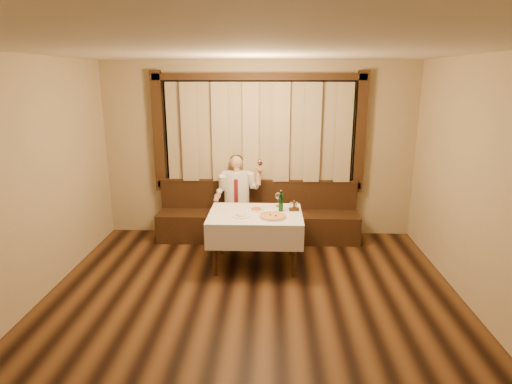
{
  "coord_description": "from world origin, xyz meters",
  "views": [
    {
      "loc": [
        0.22,
        -3.84,
        2.56
      ],
      "look_at": [
        0.0,
        1.9,
        1.0
      ],
      "focal_mm": 30.0,
      "sensor_mm": 36.0,
      "label": 1
    }
  ],
  "objects_px": {
    "seated_man": "(237,192)",
    "pizza": "(273,216)",
    "pasta_red": "(256,208)",
    "cruet_caddy": "(294,207)",
    "green_bottle": "(281,202)",
    "dining_table": "(255,220)",
    "pasta_cream": "(241,214)",
    "banquette": "(258,220)"
  },
  "relations": [
    {
      "from": "green_bottle",
      "to": "seated_man",
      "type": "bearing_deg",
      "value": 129.16
    },
    {
      "from": "dining_table",
      "to": "seated_man",
      "type": "bearing_deg",
      "value": 109.54
    },
    {
      "from": "dining_table",
      "to": "pasta_cream",
      "type": "xyz_separation_m",
      "value": [
        -0.18,
        -0.14,
        0.14
      ]
    },
    {
      "from": "seated_man",
      "to": "pizza",
      "type": "bearing_deg",
      "value": -62.92
    },
    {
      "from": "pasta_red",
      "to": "cruet_caddy",
      "type": "bearing_deg",
      "value": -0.8
    },
    {
      "from": "pizza",
      "to": "cruet_caddy",
      "type": "distance_m",
      "value": 0.42
    },
    {
      "from": "banquette",
      "to": "dining_table",
      "type": "height_order",
      "value": "banquette"
    },
    {
      "from": "dining_table",
      "to": "pasta_cream",
      "type": "relative_size",
      "value": 5.01
    },
    {
      "from": "pizza",
      "to": "banquette",
      "type": "bearing_deg",
      "value": 101.14
    },
    {
      "from": "banquette",
      "to": "pasta_red",
      "type": "relative_size",
      "value": 13.77
    },
    {
      "from": "dining_table",
      "to": "pizza",
      "type": "distance_m",
      "value": 0.32
    },
    {
      "from": "dining_table",
      "to": "pizza",
      "type": "height_order",
      "value": "pizza"
    },
    {
      "from": "banquette",
      "to": "cruet_caddy",
      "type": "xyz_separation_m",
      "value": [
        0.53,
        -0.9,
        0.5
      ]
    },
    {
      "from": "cruet_caddy",
      "to": "seated_man",
      "type": "relative_size",
      "value": 0.1
    },
    {
      "from": "pasta_red",
      "to": "cruet_caddy",
      "type": "height_order",
      "value": "cruet_caddy"
    },
    {
      "from": "banquette",
      "to": "pasta_cream",
      "type": "relative_size",
      "value": 12.61
    },
    {
      "from": "green_bottle",
      "to": "seated_man",
      "type": "relative_size",
      "value": 0.22
    },
    {
      "from": "dining_table",
      "to": "pasta_cream",
      "type": "height_order",
      "value": "pasta_cream"
    },
    {
      "from": "pizza",
      "to": "seated_man",
      "type": "distance_m",
      "value": 1.25
    },
    {
      "from": "pasta_cream",
      "to": "green_bottle",
      "type": "distance_m",
      "value": 0.59
    },
    {
      "from": "dining_table",
      "to": "pasta_cream",
      "type": "distance_m",
      "value": 0.27
    },
    {
      "from": "pasta_cream",
      "to": "dining_table",
      "type": "bearing_deg",
      "value": 37.44
    },
    {
      "from": "pizza",
      "to": "seated_man",
      "type": "bearing_deg",
      "value": 117.08
    },
    {
      "from": "dining_table",
      "to": "green_bottle",
      "type": "height_order",
      "value": "green_bottle"
    },
    {
      "from": "pasta_red",
      "to": "green_bottle",
      "type": "bearing_deg",
      "value": -5.53
    },
    {
      "from": "dining_table",
      "to": "green_bottle",
      "type": "distance_m",
      "value": 0.43
    },
    {
      "from": "pasta_red",
      "to": "seated_man",
      "type": "distance_m",
      "value": 0.87
    },
    {
      "from": "pasta_red",
      "to": "green_bottle",
      "type": "distance_m",
      "value": 0.36
    },
    {
      "from": "dining_table",
      "to": "pasta_red",
      "type": "bearing_deg",
      "value": 88.53
    },
    {
      "from": "dining_table",
      "to": "pizza",
      "type": "relative_size",
      "value": 3.4
    },
    {
      "from": "pasta_red",
      "to": "cruet_caddy",
      "type": "relative_size",
      "value": 1.62
    },
    {
      "from": "dining_table",
      "to": "cruet_caddy",
      "type": "relative_size",
      "value": 8.88
    },
    {
      "from": "pasta_red",
      "to": "pasta_cream",
      "type": "height_order",
      "value": "pasta_cream"
    },
    {
      "from": "banquette",
      "to": "pasta_red",
      "type": "bearing_deg",
      "value": -89.78
    },
    {
      "from": "pizza",
      "to": "pasta_red",
      "type": "bearing_deg",
      "value": 126.79
    },
    {
      "from": "green_bottle",
      "to": "pizza",
      "type": "bearing_deg",
      "value": -111.65
    },
    {
      "from": "banquette",
      "to": "pasta_cream",
      "type": "xyz_separation_m",
      "value": [
        -0.18,
        -1.16,
        0.48
      ]
    },
    {
      "from": "banquette",
      "to": "pizza",
      "type": "bearing_deg",
      "value": -78.86
    },
    {
      "from": "pasta_cream",
      "to": "banquette",
      "type": "bearing_deg",
      "value": 81.03
    },
    {
      "from": "pasta_red",
      "to": "banquette",
      "type": "bearing_deg",
      "value": 90.22
    },
    {
      "from": "dining_table",
      "to": "cruet_caddy",
      "type": "distance_m",
      "value": 0.57
    },
    {
      "from": "cruet_caddy",
      "to": "seated_man",
      "type": "distance_m",
      "value": 1.18
    }
  ]
}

